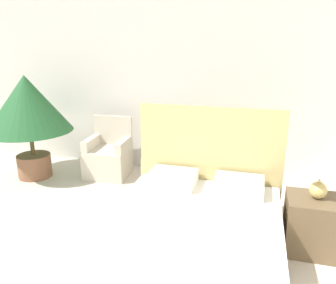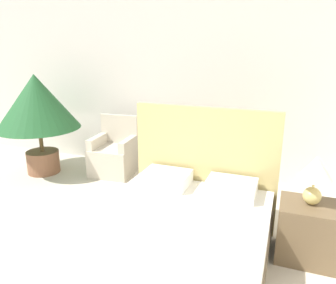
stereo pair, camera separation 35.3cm
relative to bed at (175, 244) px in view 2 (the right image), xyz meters
The scene contains 7 objects.
wall_back 2.79m from the bed, 103.08° to the left, with size 10.00×0.06×2.90m.
bed is the anchor object (origin of this frame).
armchair_near_window_left 2.56m from the bed, 131.52° to the left, with size 0.67×0.65×0.89m.
armchair_near_window_right 2.05m from the bed, 110.80° to the left, with size 0.64×0.63×0.89m.
potted_palm 3.27m from the bed, 150.66° to the left, with size 1.25×1.25×1.55m.
nightstand 1.27m from the bed, 31.11° to the left, with size 0.55×0.46×0.55m.
table_lamp 1.39m from the bed, 32.09° to the left, with size 0.30×0.30×0.46m.
Camera 2 is at (1.39, -0.94, 1.94)m, focal length 35.00 mm.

